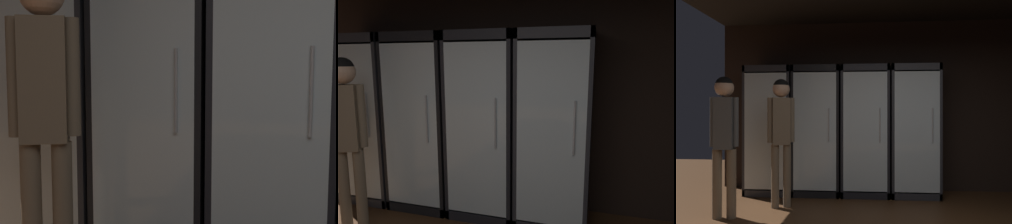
% 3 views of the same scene
% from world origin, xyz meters
% --- Properties ---
extents(wall_back, '(6.00, 0.06, 2.80)m').
position_xyz_m(wall_back, '(0.00, 3.03, 1.40)').
color(wall_back, black).
rests_on(wall_back, ground).
extents(cooler_far_left, '(0.73, 0.64, 2.01)m').
position_xyz_m(cooler_far_left, '(-2.06, 2.72, 0.99)').
color(cooler_far_left, '#2B2B30').
rests_on(cooler_far_left, ground).
extents(cooler_left, '(0.73, 0.64, 2.01)m').
position_xyz_m(cooler_left, '(-1.30, 2.72, 0.99)').
color(cooler_left, black).
rests_on(cooler_left, ground).
extents(cooler_center, '(0.73, 0.64, 2.01)m').
position_xyz_m(cooler_center, '(-0.54, 2.72, 0.98)').
color(cooler_center, black).
rests_on(cooler_center, ground).
extents(cooler_right, '(0.73, 0.64, 2.01)m').
position_xyz_m(cooler_right, '(0.21, 2.72, 0.98)').
color(cooler_right, '#2B2B30').
rests_on(cooler_right, ground).
extents(shopper_near, '(0.34, 0.23, 1.74)m').
position_xyz_m(shopper_near, '(-1.68, 1.90, 1.11)').
color(shopper_near, '#72604C').
rests_on(shopper_near, ground).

